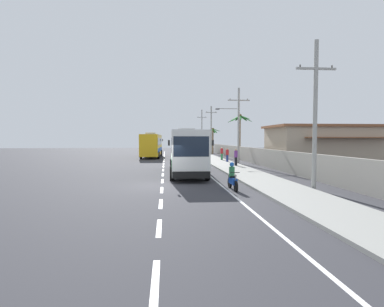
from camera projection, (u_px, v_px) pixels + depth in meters
ground_plane at (162, 185)px, 18.81m from camera, size 160.00×160.00×0.00m
sidewalk_kerb at (233, 168)px, 29.35m from camera, size 3.20×90.00×0.14m
lane_markings at (183, 165)px, 33.78m from camera, size 3.83×71.25×0.01m
boundary_wall at (259, 157)px, 33.63m from camera, size 0.24×60.00×1.86m
coach_bus_foreground at (187, 150)px, 24.63m from camera, size 3.03×10.94×3.78m
coach_bus_far_lane at (152, 145)px, 46.94m from camera, size 3.31×11.01×3.84m
motorcycle_beside_bus at (232, 178)px, 17.13m from camera, size 0.56×1.96×1.56m
motorcycle_trailing at (201, 159)px, 32.93m from camera, size 0.56×1.96×1.63m
pedestrian_near_kerb at (222, 153)px, 39.50m from camera, size 0.36×0.36×1.70m
pedestrian_midwalk at (227, 155)px, 36.56m from camera, size 0.36×0.36×1.63m
pedestrian_far_walk at (236, 157)px, 31.12m from camera, size 0.36×0.36×1.73m
utility_pole_nearest at (315, 112)px, 16.94m from camera, size 2.31×0.24×8.41m
utility_pole_mid at (238, 123)px, 35.16m from camera, size 4.03×0.24×8.83m
utility_pole_far at (211, 130)px, 53.38m from camera, size 2.01×0.24×8.70m
utility_pole_distant at (202, 130)px, 71.64m from camera, size 2.25×0.24×9.85m
palm_nearest at (240, 125)px, 42.45m from camera, size 3.42×3.68×6.44m
palm_second at (213, 135)px, 57.80m from camera, size 2.99×2.66×5.02m
roadside_building at (327, 146)px, 30.95m from camera, size 11.94×7.15×4.28m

